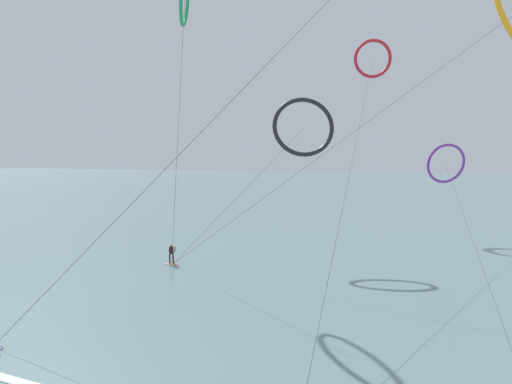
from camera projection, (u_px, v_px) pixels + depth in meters
The scene contains 6 objects.
sea_water at pixel (369, 192), 109.07m from camera, with size 400.00×200.00×0.08m, color slate.
surfer_coral at pixel (172, 255), 38.98m from camera, with size 1.40×0.67×1.70m.
kite_crimson at pixel (373, 59), 58.63m from camera, with size 4.80×50.22×23.13m.
kite_charcoal at pixel (303, 127), 41.62m from camera, with size 12.37×8.74×14.15m.
kite_violet at pixel (446, 164), 49.39m from camera, with size 4.29×41.48×10.17m.
kite_amber at pixel (511, 14), 28.57m from camera, with size 25.87×4.77×19.79m.
Camera 1 is at (8.50, -4.10, 9.36)m, focal length 33.37 mm.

